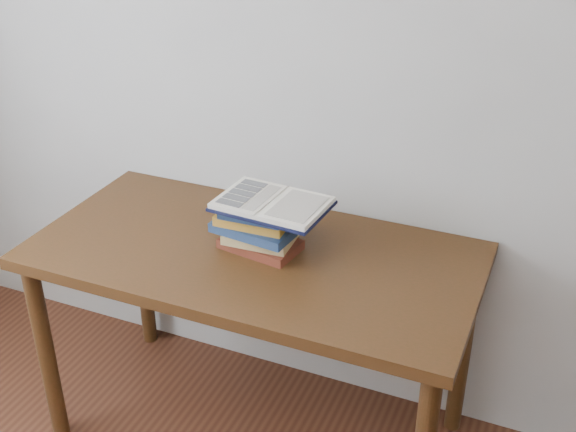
% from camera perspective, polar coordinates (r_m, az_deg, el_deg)
% --- Properties ---
extents(desk, '(1.45, 0.73, 0.78)m').
position_cam_1_polar(desk, '(2.39, -2.72, -4.72)').
color(desk, '#412210').
rests_on(desk, ground).
extents(book_stack, '(0.29, 0.19, 0.15)m').
position_cam_1_polar(book_stack, '(2.32, -2.42, -0.91)').
color(book_stack, '#5A2316').
rests_on(book_stack, desk).
extents(open_book, '(0.36, 0.26, 0.03)m').
position_cam_1_polar(open_book, '(2.27, -1.24, 0.98)').
color(open_book, black).
rests_on(open_book, book_stack).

